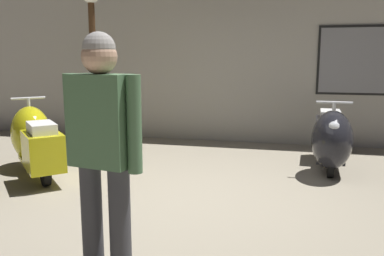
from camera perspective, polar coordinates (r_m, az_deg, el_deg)
The scene contains 6 objects.
ground_plane at distance 4.65m, azimuth 0.65°, elevation -10.10°, with size 60.00×60.00×0.00m, color gray.
showroom_back_wall at distance 7.69m, azimuth 7.77°, elevation 10.53°, with size 18.00×0.63×3.37m.
scooter_0 at distance 5.99m, azimuth -21.44°, elevation -1.52°, with size 1.52×1.57×1.04m.
scooter_1 at distance 6.00m, azimuth 19.10°, elevation -1.41°, with size 0.59×1.71×1.03m.
lamppost at distance 7.18m, azimuth -13.85°, elevation 10.63°, with size 0.33×0.33×2.82m.
visitor_0 at distance 2.77m, azimuth -12.52°, elevation -2.28°, with size 0.59×0.33×1.76m.
Camera 1 is at (0.95, -4.26, 1.60)m, focal length 37.62 mm.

